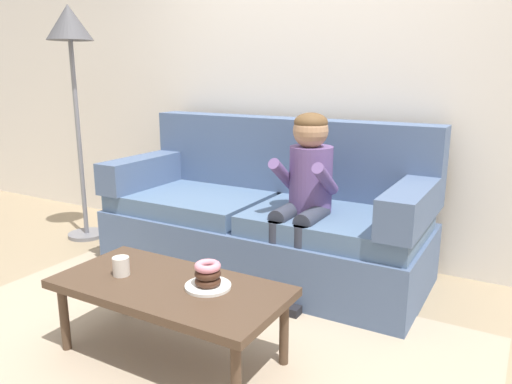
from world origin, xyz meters
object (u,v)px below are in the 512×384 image
object	(u,v)px
coffee_table	(170,292)
toy_controller	(111,289)
couch	(266,219)
mug	(121,266)
person_child	(305,186)
donut	(208,281)
floor_lamp	(71,47)

from	to	relation	value
coffee_table	toy_controller	distance (m)	0.92
couch	mug	xyz separation A→B (m)	(-0.12, -1.24, 0.07)
person_child	donut	size ratio (longest dim) A/B	9.18
coffee_table	person_child	xyz separation A→B (m)	(0.23, 0.99, 0.33)
couch	donut	xyz separation A→B (m)	(0.32, -1.15, 0.06)
donut	floor_lamp	bearing A→B (deg)	152.73
coffee_table	mug	distance (m)	0.28
donut	coffee_table	bearing A→B (deg)	-163.46
donut	couch	bearing A→B (deg)	105.77
coffee_table	donut	distance (m)	0.20
coffee_table	mug	size ratio (longest dim) A/B	12.21
toy_controller	donut	bearing A→B (deg)	0.85
person_child	donut	bearing A→B (deg)	-93.31
couch	floor_lamp	distance (m)	2.00
person_child	toy_controller	world-z (taller)	person_child
person_child	coffee_table	bearing A→B (deg)	-103.32
couch	toy_controller	world-z (taller)	couch
couch	donut	bearing A→B (deg)	-74.23
couch	floor_lamp	xyz separation A→B (m)	(-1.62, -0.15, 1.16)
mug	floor_lamp	distance (m)	2.15
coffee_table	donut	size ratio (longest dim) A/B	9.16
person_child	donut	xyz separation A→B (m)	(-0.05, -0.93, -0.26)
toy_controller	floor_lamp	size ratio (longest dim) A/B	0.12
couch	coffee_table	xyz separation A→B (m)	(0.14, -1.20, -0.01)
donut	mug	distance (m)	0.45
donut	person_child	bearing A→B (deg)	86.69
toy_controller	coffee_table	bearing A→B (deg)	-6.21
person_child	mug	xyz separation A→B (m)	(-0.50, -1.02, -0.24)
couch	donut	distance (m)	1.19
mug	couch	bearing A→B (deg)	84.48
coffee_table	floor_lamp	distance (m)	2.37
person_child	floor_lamp	bearing A→B (deg)	178.03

